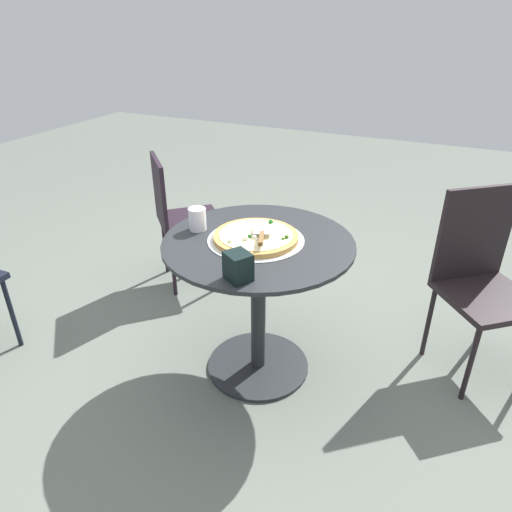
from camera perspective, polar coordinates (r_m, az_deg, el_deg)
name	(u,v)px	position (r m, az deg, el deg)	size (l,w,h in m)	color
ground_plane	(258,366)	(2.40, 0.26, -13.45)	(10.00, 10.00, 0.00)	#5D645B
patio_table	(258,283)	(2.11, 0.29, -3.39)	(0.84, 0.84, 0.71)	#232629
pizza_on_tray	(256,237)	(2.00, 0.00, 2.36)	(0.42, 0.42, 0.05)	silver
pizza_server	(262,234)	(1.94, 0.75, 2.74)	(0.12, 0.21, 0.02)	silver
drinking_cup	(197,219)	(2.10, -7.26, 4.56)	(0.08, 0.08, 0.10)	silver
napkin_dispenser	(238,266)	(1.69, -2.23, -1.29)	(0.09, 0.08, 0.11)	black
patio_chair_far	(178,212)	(2.90, -9.60, 5.34)	(0.52, 0.52, 0.84)	black
patio_chair_corner	(481,273)	(2.39, 26.10, -1.91)	(0.54, 0.54, 0.90)	black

